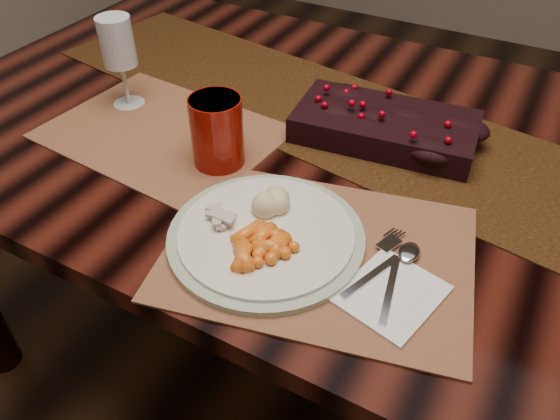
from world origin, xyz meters
The scene contains 15 objects.
floor centered at (0.00, 0.00, 0.00)m, with size 5.00×5.00×0.00m, color black.
dining_table centered at (0.00, 0.00, 0.38)m, with size 1.80×1.00×0.75m, color black.
table_runner centered at (0.05, 0.05, 0.75)m, with size 1.63×0.34×0.00m, color #3F210E.
centerpiece centered at (0.04, 0.04, 0.79)m, with size 0.34×0.17×0.07m, color black, non-canonical shape.
placemat_main centered at (0.07, -0.30, 0.75)m, with size 0.45×0.33×0.00m, color #825D47.
placemat_second centered at (-0.34, -0.15, 0.75)m, with size 0.43×0.32×0.00m, color #945236.
dinner_plate centered at (-0.01, -0.32, 0.76)m, with size 0.30×0.30×0.02m, color white.
baby_carrots centered at (0.00, -0.34, 0.78)m, with size 0.12×0.10×0.02m, color orange, non-canonical shape.
mashed_potatoes centered at (-0.04, -0.27, 0.79)m, with size 0.07×0.06×0.04m, color tan, non-canonical shape.
turkey_shreds centered at (-0.09, -0.33, 0.78)m, with size 0.07×0.06×0.02m, color #BAA9A0, non-canonical shape.
napkin centered at (0.19, -0.33, 0.76)m, with size 0.12×0.14×0.00m, color white.
fork centered at (0.16, -0.30, 0.76)m, with size 0.02×0.15×0.00m, color #ADB0C6, non-canonical shape.
spoon centered at (0.19, -0.30, 0.76)m, with size 0.03×0.15×0.00m, color silver, non-canonical shape.
red_cup centered at (-0.19, -0.18, 0.82)m, with size 0.09×0.09×0.13m, color maroon.
wine_glass centered at (-0.47, -0.09, 0.84)m, with size 0.07×0.07×0.19m, color white, non-canonical shape.
Camera 1 is at (0.29, -0.83, 1.33)m, focal length 35.00 mm.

